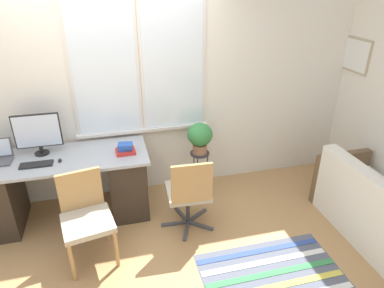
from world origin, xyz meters
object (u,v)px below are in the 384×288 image
Objects in this scene: keyboard at (36,165)px; mouse at (60,160)px; office_chair_swivel at (189,192)px; couch_loveseat at (377,212)px; monitor at (38,133)px; book_stack at (125,149)px; potted_plant at (200,136)px; desk_chair_wooden at (86,216)px; plant_stand at (200,158)px.

mouse reaches higher than keyboard.
mouse is 0.07× the size of office_chair_swivel.
mouse reaches higher than couch_loveseat.
book_stack is at bearing -13.31° from monitor.
mouse is at bearing -48.89° from monitor.
mouse is 0.16× the size of potted_plant.
desk_chair_wooden is 1.59m from potted_plant.
book_stack is at bearing -168.03° from plant_stand.
potted_plant reaches higher than mouse.
couch_loveseat is at bearing -19.32° from desk_chair_wooden.
mouse is (0.20, -0.23, -0.23)m from monitor.
plant_stand is (0.30, 0.65, 0.03)m from office_chair_swivel.
potted_plant is (1.57, 0.21, -0.00)m from mouse.
office_chair_swivel reaches higher than mouse.
couch_loveseat is at bearing -22.98° from book_stack.
book_stack is at bearing 67.02° from couch_loveseat.
office_chair_swivel is (1.05, 0.15, -0.01)m from desk_chair_wooden.
monitor is at bearing 179.38° from plant_stand.
office_chair_swivel reaches higher than keyboard.
book_stack reaches higher than mouse.
monitor reaches higher than desk_chair_wooden.
keyboard is 0.84× the size of potted_plant.
couch_loveseat is (2.93, -0.44, -0.19)m from desk_chair_wooden.
keyboard is at bearing -12.47° from office_chair_swivel.
office_chair_swivel reaches higher than couch_loveseat.
couch_loveseat is 2.57× the size of plant_stand.
monitor is 0.93m from book_stack.
monitor is at bearing 179.38° from potted_plant.
couch_loveseat is at bearing -16.51° from keyboard.
desk_chair_wooden reaches higher than mouse.
plant_stand is (1.57, 0.21, -0.30)m from mouse.
desk_chair_wooden is at bearing -149.09° from plant_stand.
monitor reaches higher than book_stack.
book_stack is 0.15× the size of couch_loveseat.
couch_loveseat is at bearing 165.34° from office_chair_swivel.
office_chair_swivel is at bearing 72.53° from couch_loveseat.
couch_loveseat reaches higher than keyboard.
keyboard is 0.22× the size of couch_loveseat.
keyboard is at bearing -176.90° from book_stack.
mouse is at bearing -172.22° from potted_plant.
monitor is 1.23× the size of potted_plant.
plant_stand is at bearing 51.98° from couch_loveseat.
keyboard is 0.23m from mouse.
book_stack is 0.84m from office_chair_swivel.
book_stack is 0.83m from desk_chair_wooden.
monitor is 0.54× the size of desk_chair_wooden.
potted_plant is at bearing -0.62° from monitor.
book_stack is 2.75m from couch_loveseat.
monitor reaches higher than mouse.
desk_chair_wooden is at bearing 11.13° from office_chair_swivel.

